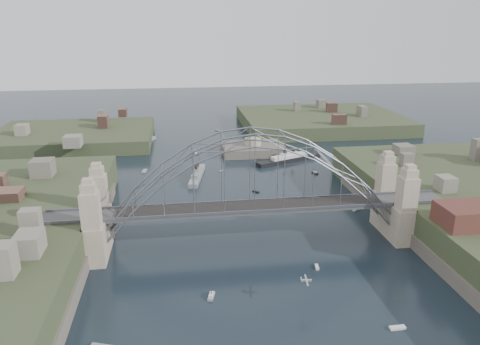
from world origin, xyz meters
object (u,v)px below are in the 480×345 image
at_px(ocean_liner, 289,159).
at_px(fort_island, 253,154).
at_px(naval_cruiser_near, 197,175).
at_px(bridge, 252,189).
at_px(naval_cruiser_far, 144,141).

bearing_deg(ocean_liner, fort_island, 129.84).
height_order(fort_island, naval_cruiser_near, naval_cruiser_near).
relative_size(bridge, naval_cruiser_far, 5.77).
height_order(naval_cruiser_near, ocean_liner, ocean_liner).
distance_m(bridge, fort_island, 72.14).
bearing_deg(bridge, fort_island, 80.27).
height_order(naval_cruiser_far, ocean_liner, ocean_liner).
bearing_deg(ocean_liner, naval_cruiser_near, -158.29).
bearing_deg(ocean_liner, naval_cruiser_far, 147.26).
xyz_separation_m(naval_cruiser_far, ocean_liner, (50.34, -32.37, 0.14)).
xyz_separation_m(bridge, ocean_liner, (22.34, 57.61, -11.37)).
xyz_separation_m(bridge, naval_cruiser_far, (-28.00, 89.98, -11.52)).
bearing_deg(naval_cruiser_far, bridge, -72.71).
height_order(fort_island, naval_cruiser_far, fort_island).
bearing_deg(bridge, naval_cruiser_far, 107.29).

